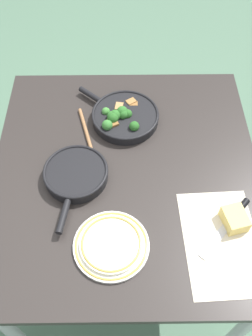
% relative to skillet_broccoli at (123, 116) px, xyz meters
% --- Properties ---
extents(ground_plane, '(14.00, 14.00, 0.00)m').
position_rel_skillet_broccoli_xyz_m(ground_plane, '(0.26, 0.01, -0.75)').
color(ground_plane, '#51755B').
extents(dining_table_red, '(1.11, 1.03, 0.73)m').
position_rel_skillet_broccoli_xyz_m(dining_table_red, '(0.26, 0.01, -0.10)').
color(dining_table_red, '#2D2826').
rests_on(dining_table_red, ground_plane).
extents(skillet_broccoli, '(0.32, 0.35, 0.08)m').
position_rel_skillet_broccoli_xyz_m(skillet_broccoli, '(0.00, 0.00, 0.00)').
color(skillet_broccoli, black).
rests_on(skillet_broccoli, dining_table_red).
extents(skillet_eggs, '(0.37, 0.25, 0.05)m').
position_rel_skillet_broccoli_xyz_m(skillet_eggs, '(0.29, -0.18, -0.00)').
color(skillet_eggs, black).
rests_on(skillet_eggs, dining_table_red).
extents(wooden_spoon, '(0.37, 0.12, 0.02)m').
position_rel_skillet_broccoli_xyz_m(wooden_spoon, '(0.16, -0.13, -0.02)').
color(wooden_spoon, '#996B42').
rests_on(wooden_spoon, dining_table_red).
extents(parchment_sheet, '(0.40, 0.27, 0.00)m').
position_rel_skillet_broccoli_xyz_m(parchment_sheet, '(0.56, 0.33, -0.03)').
color(parchment_sheet, beige).
rests_on(parchment_sheet, dining_table_red).
extents(grater_knife, '(0.23, 0.21, 0.02)m').
position_rel_skillet_broccoli_xyz_m(grater_knife, '(0.48, 0.38, -0.02)').
color(grater_knife, silver).
rests_on(grater_knife, dining_table_red).
extents(cheese_block, '(0.11, 0.10, 0.05)m').
position_rel_skillet_broccoli_xyz_m(cheese_block, '(0.49, 0.39, -0.00)').
color(cheese_block, '#EACC66').
rests_on(cheese_block, dining_table_red).
extents(dinner_plate_stack, '(0.26, 0.26, 0.03)m').
position_rel_skillet_broccoli_xyz_m(dinner_plate_stack, '(0.57, -0.04, -0.01)').
color(dinner_plate_stack, silver).
rests_on(dinner_plate_stack, dining_table_red).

